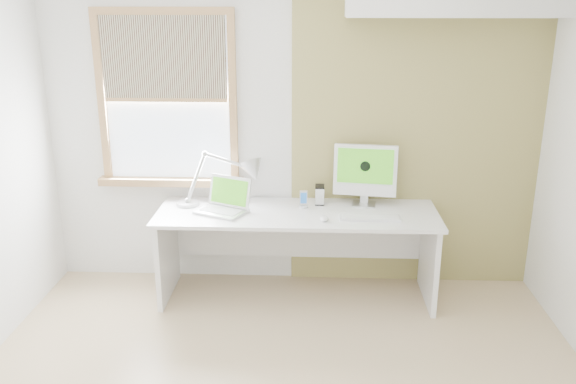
# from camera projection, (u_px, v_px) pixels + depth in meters

# --- Properties ---
(room) EXTENTS (4.04, 3.54, 2.64)m
(room) POSITION_uv_depth(u_px,v_px,m) (279.00, 199.00, 3.20)
(room) COLOR tan
(room) RESTS_ON ground
(accent_wall) EXTENTS (2.00, 0.02, 2.60)m
(accent_wall) POSITION_uv_depth(u_px,v_px,m) (416.00, 132.00, 4.82)
(accent_wall) COLOR #999049
(accent_wall) RESTS_ON room
(window) EXTENTS (1.20, 0.14, 1.42)m
(window) POSITION_uv_depth(u_px,v_px,m) (167.00, 100.00, 4.80)
(window) COLOR #A97B49
(window) RESTS_ON room
(desk) EXTENTS (2.20, 0.70, 0.73)m
(desk) POSITION_uv_depth(u_px,v_px,m) (297.00, 232.00, 4.81)
(desk) COLOR silver
(desk) RESTS_ON room
(desk_lamp) EXTENTS (0.80, 0.39, 0.44)m
(desk_lamp) POSITION_uv_depth(u_px,v_px,m) (241.00, 175.00, 4.85)
(desk_lamp) COLOR silver
(desk_lamp) RESTS_ON desk
(laptop) EXTENTS (0.46, 0.42, 0.26)m
(laptop) POSITION_uv_depth(u_px,v_px,m) (225.00, 203.00, 4.70)
(laptop) COLOR silver
(laptop) RESTS_ON desk
(phone_dock) EXTENTS (0.09, 0.09, 0.14)m
(phone_dock) POSITION_uv_depth(u_px,v_px,m) (303.00, 203.00, 4.78)
(phone_dock) COLOR silver
(phone_dock) RESTS_ON desk
(external_drive) EXTENTS (0.07, 0.12, 0.15)m
(external_drive) POSITION_uv_depth(u_px,v_px,m) (320.00, 195.00, 4.86)
(external_drive) COLOR silver
(external_drive) RESTS_ON desk
(imac) EXTENTS (0.51, 0.19, 0.49)m
(imac) POSITION_uv_depth(u_px,v_px,m) (365.00, 172.00, 4.78)
(imac) COLOR silver
(imac) RESTS_ON desk
(keyboard) EXTENTS (0.46, 0.13, 0.02)m
(keyboard) POSITION_uv_depth(u_px,v_px,m) (370.00, 218.00, 4.54)
(keyboard) COLOR white
(keyboard) RESTS_ON desk
(mouse) EXTENTS (0.07, 0.11, 0.03)m
(mouse) POSITION_uv_depth(u_px,v_px,m) (324.00, 219.00, 4.50)
(mouse) COLOR white
(mouse) RESTS_ON desk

